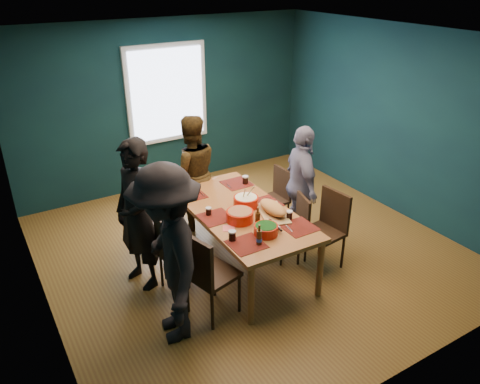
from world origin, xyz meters
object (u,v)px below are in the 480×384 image
object	(u,v)px
chair_right_far	(277,193)
bowl_salad	(240,216)
chair_right_mid	(296,223)
chair_right_near	(328,224)
bowl_herbs	(266,229)
person_right	(301,185)
person_far_left	(138,215)
chair_left_far	(152,216)
cutting_board	(273,209)
chair_left_near	(206,270)
person_back	(191,173)
bowl_dumpling	(246,201)
person_near_left	(168,256)
dining_table	(241,216)
chair_left_mid	(175,251)

from	to	relation	value
chair_right_far	bowl_salad	distance (m)	1.43
chair_right_far	chair_right_mid	distance (m)	0.82
chair_right_mid	chair_right_near	world-z (taller)	chair_right_near
chair_right_far	chair_right_near	bearing A→B (deg)	-93.33
bowl_herbs	person_right	bearing A→B (deg)	35.60
chair_right_far	person_far_left	xyz separation A→B (m)	(-2.11, -0.30, 0.39)
chair_left_far	chair_right_far	distance (m)	1.80
person_right	bowl_salad	size ratio (longest dim) A/B	5.14
bowl_herbs	cutting_board	xyz separation A→B (m)	(0.32, 0.33, 0.01)
chair_right_far	cutting_board	world-z (taller)	cutting_board
chair_left_near	person_right	xyz separation A→B (m)	(1.82, 0.78, 0.21)
chair_right_mid	bowl_salad	bearing A→B (deg)	-161.49
person_far_left	person_right	distance (m)	2.19
person_far_left	cutting_board	bearing A→B (deg)	49.83
person_back	bowl_dumpling	size ratio (longest dim) A/B	5.44
bowl_herbs	person_near_left	bearing A→B (deg)	-177.85
chair_right_mid	person_back	xyz separation A→B (m)	(-0.76, 1.39, 0.33)
dining_table	person_right	size ratio (longest dim) A/B	1.31
person_back	person_near_left	world-z (taller)	person_near_left
chair_left_near	chair_right_far	bearing A→B (deg)	20.43
chair_left_mid	bowl_salad	xyz separation A→B (m)	(0.74, -0.17, 0.32)
person_right	chair_left_mid	bearing A→B (deg)	114.67
chair_left_near	person_near_left	world-z (taller)	person_near_left
chair_left_near	person_back	distance (m)	1.99
chair_left_far	chair_right_near	distance (m)	2.18
chair_left_near	person_right	distance (m)	1.99
chair_left_near	person_back	size ratio (longest dim) A/B	0.62
person_right	chair_left_near	bearing A→B (deg)	131.54
chair_left_mid	chair_right_far	size ratio (longest dim) A/B	1.07
chair_left_mid	chair_left_near	size ratio (longest dim) A/B	0.91
bowl_herbs	chair_right_mid	bearing A→B (deg)	30.31
dining_table	bowl_dumpling	size ratio (longest dim) A/B	6.93
chair_right_far	chair_left_far	bearing A→B (deg)	173.13
person_near_left	chair_right_near	bearing A→B (deg)	105.95
chair_right_near	dining_table	bearing A→B (deg)	145.22
chair_left_near	chair_right_far	world-z (taller)	chair_left_near
person_back	cutting_board	distance (m)	1.54
dining_table	cutting_board	distance (m)	0.41
cutting_board	person_far_left	bearing A→B (deg)	174.37
dining_table	bowl_herbs	distance (m)	0.62
bowl_salad	bowl_herbs	xyz separation A→B (m)	(0.09, -0.40, -0.01)
chair_right_near	person_back	bearing A→B (deg)	113.28
chair_right_far	chair_right_near	world-z (taller)	chair_right_near
person_near_left	bowl_salad	bearing A→B (deg)	124.66
cutting_board	person_near_left	bearing A→B (deg)	-148.24
dining_table	chair_right_mid	bearing A→B (deg)	-11.40
chair_right_near	bowl_dumpling	bearing A→B (deg)	139.04
person_near_left	chair_left_far	bearing A→B (deg)	177.42
chair_left_far	cutting_board	world-z (taller)	chair_left_far
chair_left_far	cutting_board	size ratio (longest dim) A/B	1.35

